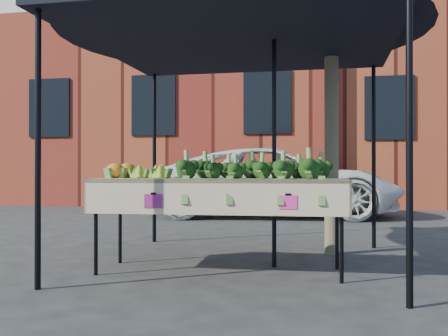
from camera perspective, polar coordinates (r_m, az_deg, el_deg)
ground at (r=5.15m, az=0.04°, el=-11.19°), size 90.00×90.00×0.00m
table at (r=4.98m, az=-0.46°, el=-6.32°), size 2.43×0.90×0.90m
canopy at (r=5.39m, az=1.92°, el=3.93°), size 3.16×3.16×2.74m
broccoli_heap at (r=4.93m, az=3.31°, el=0.24°), size 1.45×0.55×0.24m
romanesco_cluster at (r=5.17m, az=-7.61°, el=-0.09°), size 0.41×0.55×0.18m
cauliflower_pair at (r=5.33m, az=-11.27°, el=-0.19°), size 0.21×0.41×0.17m
vehicle at (r=11.22m, az=5.73°, el=8.13°), size 1.66×2.54×5.24m
street_tree at (r=6.29m, az=11.76°, el=12.35°), size 2.39×2.39×4.70m
building_left at (r=18.33m, az=-8.08°, el=10.79°), size 12.00×8.00×9.00m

